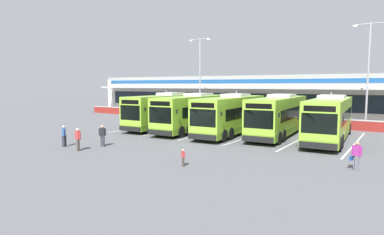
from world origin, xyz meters
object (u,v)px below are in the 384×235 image
(coach_bus_rightmost, at_px, (330,119))
(pedestrian_near_bin, at_px, (64,135))
(pedestrian_in_dark_coat, at_px, (78,139))
(pedestrian_child, at_px, (183,157))
(coach_bus_left_centre, at_px, (194,113))
(coach_bus_right_centre, at_px, (279,116))
(pedestrian_approaching_bus, at_px, (102,135))
(lamp_post_centre, at_px, (368,69))
(coach_bus_centre, at_px, (232,115))
(pedestrian_with_handbag, at_px, (356,155))
(lamp_post_west, at_px, (200,73))
(coach_bus_leftmost, at_px, (166,111))

(coach_bus_rightmost, xyz_separation_m, pedestrian_near_bin, (-16.14, -13.86, -0.91))
(pedestrian_in_dark_coat, xyz_separation_m, pedestrian_child, (8.75, 0.42, -0.33))
(coach_bus_left_centre, xyz_separation_m, coach_bus_right_centre, (8.32, 1.39, 0.00))
(pedestrian_approaching_bus, xyz_separation_m, lamp_post_centre, (15.61, 21.74, 5.42))
(coach_bus_rightmost, xyz_separation_m, pedestrian_in_dark_coat, (-14.00, -14.27, -0.91))
(coach_bus_right_centre, bearing_deg, pedestrian_approaching_bus, -127.02)
(coach_bus_right_centre, height_order, coach_bus_rightmost, same)
(pedestrian_child, bearing_deg, pedestrian_approaching_bus, 169.09)
(coach_bus_centre, relative_size, pedestrian_with_handbag, 7.59)
(pedestrian_approaching_bus, bearing_deg, pedestrian_child, -10.91)
(coach_bus_rightmost, distance_m, pedestrian_approaching_bus, 18.45)
(pedestrian_approaching_bus, bearing_deg, lamp_post_west, 102.76)
(coach_bus_right_centre, height_order, pedestrian_near_bin, coach_bus_right_centre)
(pedestrian_near_bin, distance_m, lamp_post_centre, 29.98)
(pedestrian_child, bearing_deg, pedestrian_in_dark_coat, -177.23)
(coach_bus_centre, xyz_separation_m, coach_bus_rightmost, (8.49, 1.11, 0.00))
(pedestrian_with_handbag, height_order, pedestrian_near_bin, same)
(coach_bus_left_centre, xyz_separation_m, pedestrian_in_dark_coat, (-1.26, -13.16, -0.91))
(coach_bus_right_centre, distance_m, coach_bus_rightmost, 4.42)
(lamp_post_west, bearing_deg, pedestrian_approaching_bus, -77.24)
(pedestrian_child, bearing_deg, coach_bus_leftmost, 130.89)
(coach_bus_leftmost, relative_size, lamp_post_centre, 1.12)
(coach_bus_rightmost, relative_size, pedestrian_with_handbag, 7.59)
(lamp_post_west, bearing_deg, pedestrian_near_bin, -83.60)
(pedestrian_approaching_bus, relative_size, lamp_post_west, 0.15)
(pedestrian_approaching_bus, bearing_deg, coach_bus_left_centre, 84.41)
(coach_bus_rightmost, height_order, lamp_post_west, lamp_post_west)
(lamp_post_centre, bearing_deg, pedestrian_near_bin, -127.46)
(pedestrian_in_dark_coat, distance_m, pedestrian_near_bin, 2.18)
(lamp_post_west, xyz_separation_m, lamp_post_centre, (20.59, -0.22, 0.00))
(coach_bus_leftmost, xyz_separation_m, coach_bus_centre, (8.14, -0.40, 0.00))
(coach_bus_right_centre, bearing_deg, coach_bus_centre, -161.20)
(coach_bus_rightmost, xyz_separation_m, pedestrian_approaching_bus, (-13.82, -12.19, -0.91))
(pedestrian_with_handbag, xyz_separation_m, pedestrian_approaching_bus, (-16.96, -2.71, 0.02))
(pedestrian_near_bin, height_order, pedestrian_approaching_bus, same)
(coach_bus_centre, xyz_separation_m, pedestrian_child, (3.23, -12.74, -1.24))
(coach_bus_left_centre, xyz_separation_m, lamp_post_centre, (14.53, 10.65, 4.50))
(pedestrian_with_handbag, height_order, pedestrian_approaching_bus, same)
(coach_bus_leftmost, distance_m, pedestrian_child, 17.42)
(coach_bus_rightmost, bearing_deg, pedestrian_in_dark_coat, -134.46)
(pedestrian_near_bin, bearing_deg, pedestrian_approaching_bus, 35.76)
(pedestrian_approaching_bus, bearing_deg, coach_bus_centre, 64.30)
(coach_bus_leftmost, bearing_deg, coach_bus_centre, -2.80)
(coach_bus_right_centre, distance_m, lamp_post_centre, 12.03)
(pedestrian_in_dark_coat, bearing_deg, pedestrian_with_handbag, 15.59)
(coach_bus_centre, xyz_separation_m, coach_bus_right_centre, (4.07, 1.39, 0.00))
(pedestrian_with_handbag, xyz_separation_m, lamp_post_centre, (-1.35, 19.03, 5.43))
(lamp_post_west, distance_m, lamp_post_centre, 20.59)
(coach_bus_leftmost, height_order, coach_bus_right_centre, same)
(coach_bus_leftmost, height_order, coach_bus_centre, same)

